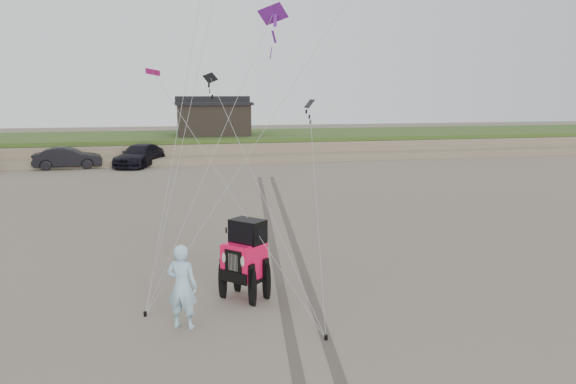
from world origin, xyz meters
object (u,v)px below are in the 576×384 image
object	(u,v)px
cabin	(213,117)
truck_b	(68,158)
truck_c	(140,155)
jeep	(244,268)
man	(182,286)

from	to	relation	value
cabin	truck_b	size ratio (longest dim) A/B	1.37
truck_b	truck_c	size ratio (longest dim) A/B	0.85
truck_b	jeep	size ratio (longest dim) A/B	1.02
truck_c	cabin	bearing A→B (deg)	71.65
truck_b	truck_c	bearing A→B (deg)	-91.17
truck_b	jeep	xyz separation A→B (m)	(8.72, -28.35, 0.08)
jeep	truck_c	bearing A→B (deg)	144.32
cabin	truck_c	distance (m)	9.38
truck_c	jeep	world-z (taller)	jeep
cabin	truck_b	world-z (taller)	cabin
truck_b	jeep	distance (m)	29.66
truck_c	man	distance (m)	30.21
jeep	man	distance (m)	2.27
man	cabin	bearing A→B (deg)	-71.45
cabin	man	bearing A→B (deg)	-96.17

